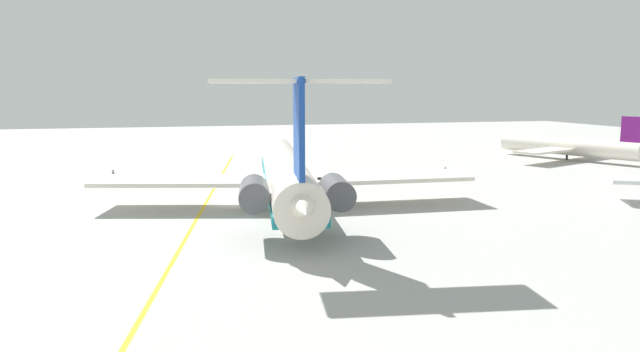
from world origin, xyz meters
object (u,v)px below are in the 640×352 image
Objects in this scene: ground_crew_near_nose at (445,171)px; ground_crew_near_tail at (113,174)px; safety_cone_nose at (414,173)px; airliner_far_left at (564,146)px; main_jetliner at (287,174)px.

ground_crew_near_tail is (-9.86, -48.27, -0.04)m from ground_crew_near_nose.
ground_crew_near_nose reaches higher than ground_crew_near_tail.
airliner_far_left is at bearing 107.53° from safety_cone_nose.
main_jetliner is 1.75× the size of airliner_far_left.
airliner_far_left is 50.47× the size of safety_cone_nose.
ground_crew_near_nose is 1.04× the size of ground_crew_near_tail.
ground_crew_near_tail is at bearing 45.80° from main_jetliner.
safety_cone_nose is (-4.58, -3.01, -0.81)m from ground_crew_near_nose.
airliner_far_left reaches higher than ground_crew_near_nose.
ground_crew_near_nose is at bearing 92.89° from airliner_far_left.
ground_crew_near_nose is (-16.73, 27.91, -2.79)m from main_jetliner.
safety_cone_nose is (-21.30, 24.91, -3.60)m from main_jetliner.
ground_crew_near_tail is 45.58m from safety_cone_nose.
ground_crew_near_tail is (6.00, -80.97, -1.49)m from airliner_far_left.
ground_crew_near_tail is at bearing 151.09° from ground_crew_near_nose.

